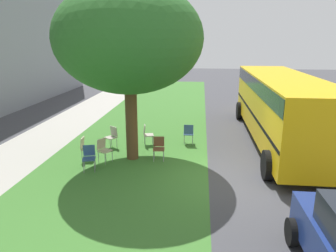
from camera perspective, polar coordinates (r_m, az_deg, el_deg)
ground at (r=10.51m, az=8.43°, el=-9.27°), size 80.00×80.00×0.00m
grass_verge at (r=10.83m, az=-8.93°, el=-8.50°), size 48.00×6.00×0.01m
street_tree at (r=11.28m, az=-7.12°, el=15.40°), size 5.15×5.15×6.29m
chair_0 at (r=11.12m, az=-14.14°, el=-5.28°), size 0.51×0.51×0.88m
chair_1 at (r=13.35m, az=-3.84°, el=-1.32°), size 0.50×0.51×0.88m
chair_2 at (r=13.45m, az=3.75°, el=-1.19°), size 0.44×0.44×0.88m
chair_3 at (r=13.24m, az=-10.15°, el=-1.68°), size 0.58×0.58×0.88m
chair_4 at (r=11.74m, az=-11.62°, el=-4.00°), size 0.56×0.57×0.88m
chair_5 at (r=11.70m, az=-1.68°, el=-3.73°), size 0.46×0.45×0.88m
chair_6 at (r=12.07m, az=-14.76°, el=-3.65°), size 0.45×0.45×0.88m
school_bus at (r=14.31m, az=19.94°, el=4.04°), size 10.40×2.80×2.88m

